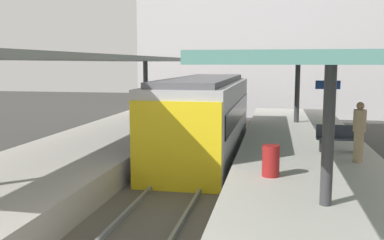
{
  "coord_description": "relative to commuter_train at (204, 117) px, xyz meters",
  "views": [
    {
      "loc": [
        2.73,
        -13.78,
        3.87
      ],
      "look_at": [
        -0.03,
        0.67,
        1.92
      ],
      "focal_mm": 40.57,
      "sensor_mm": 36.0,
      "label": 1
    }
  ],
  "objects": [
    {
      "name": "ground_plane",
      "position": [
        0.0,
        -3.05,
        -1.73
      ],
      "size": [
        80.0,
        80.0,
        0.0
      ],
      "primitive_type": "plane",
      "color": "#383835"
    },
    {
      "name": "platform_left",
      "position": [
        -3.8,
        -3.05,
        -1.23
      ],
      "size": [
        4.4,
        28.0,
        1.0
      ],
      "primitive_type": "cube",
      "color": "#ADA8A0",
      "rests_on": "ground_plane"
    },
    {
      "name": "platform_right",
      "position": [
        3.8,
        -3.05,
        -1.23
      ],
      "size": [
        4.4,
        28.0,
        1.0
      ],
      "primitive_type": "cube",
      "color": "#ADA8A0",
      "rests_on": "ground_plane"
    },
    {
      "name": "track_ballast",
      "position": [
        0.0,
        -3.05,
        -1.63
      ],
      "size": [
        3.2,
        28.0,
        0.2
      ],
      "primitive_type": "cube",
      "color": "#59544C",
      "rests_on": "ground_plane"
    },
    {
      "name": "rail_near_side",
      "position": [
        -0.72,
        -3.05,
        -1.46
      ],
      "size": [
        0.08,
        28.0,
        0.14
      ],
      "primitive_type": "cube",
      "color": "slate",
      "rests_on": "track_ballast"
    },
    {
      "name": "rail_far_side",
      "position": [
        0.72,
        -3.05,
        -1.46
      ],
      "size": [
        0.08,
        28.0,
        0.14
      ],
      "primitive_type": "cube",
      "color": "slate",
      "rests_on": "track_ballast"
    },
    {
      "name": "commuter_train",
      "position": [
        0.0,
        0.0,
        0.0
      ],
      "size": [
        2.78,
        10.21,
        3.1
      ],
      "color": "#ADADB2",
      "rests_on": "track_ballast"
    },
    {
      "name": "canopy_left",
      "position": [
        -3.8,
        -1.65,
        2.27
      ],
      "size": [
        4.18,
        21.0,
        3.11
      ],
      "color": "#333335",
      "rests_on": "platform_left"
    },
    {
      "name": "canopy_right",
      "position": [
        3.8,
        -1.65,
        2.17
      ],
      "size": [
        4.18,
        21.0,
        3.01
      ],
      "color": "#333335",
      "rests_on": "platform_right"
    },
    {
      "name": "platform_bench",
      "position": [
        4.8,
        -2.32,
        -0.26
      ],
      "size": [
        1.4,
        0.41,
        0.86
      ],
      "color": "black",
      "rests_on": "platform_right"
    },
    {
      "name": "platform_sign",
      "position": [
        4.68,
        0.1,
        0.9
      ],
      "size": [
        0.9,
        0.08,
        2.21
      ],
      "color": "#262628",
      "rests_on": "platform_right"
    },
    {
      "name": "litter_bin",
      "position": [
        2.68,
        -5.88,
        -0.33
      ],
      "size": [
        0.44,
        0.44,
        0.8
      ],
      "primitive_type": "cylinder",
      "color": "maroon",
      "rests_on": "platform_right"
    },
    {
      "name": "passenger_near_bench",
      "position": [
        5.15,
        -3.82,
        0.19
      ],
      "size": [
        0.36,
        0.36,
        1.76
      ],
      "color": "#998460",
      "rests_on": "platform_right"
    },
    {
      "name": "station_building_backdrop",
      "position": [
        1.77,
        16.95,
        3.77
      ],
      "size": [
        18.0,
        6.0,
        11.0
      ],
      "primitive_type": "cube",
      "color": "#B7B2B7",
      "rests_on": "ground_plane"
    }
  ]
}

